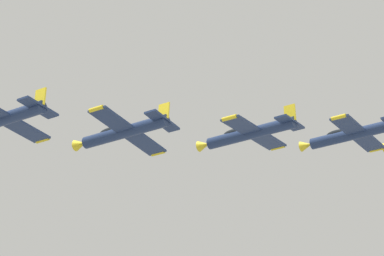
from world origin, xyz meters
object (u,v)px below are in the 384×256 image
Objects in this scene: airplane_right_inner at (123,132)px; airplane_left_outer at (249,133)px; airplane_left_inner at (1,120)px; airplane_right_outer at (353,134)px.

airplane_right_inner is 1.00× the size of airplane_left_outer.
airplane_left_inner is 1.00× the size of airplane_right_outer.
airplane_right_inner is at bearing 138.33° from airplane_right_outer.
airplane_left_outer is at bearing -39.51° from airplane_left_inner.
airplane_right_outer is at bearing -39.94° from airplane_left_outer.
airplane_left_inner is 1.00× the size of airplane_right_inner.
airplane_right_inner is at bearing 136.76° from airplane_left_outer.
airplane_right_outer reaches higher than airplane_left_inner.
airplane_left_inner is 22.52m from airplane_left_outer.
airplane_left_inner is 33.28m from airplane_right_outer.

